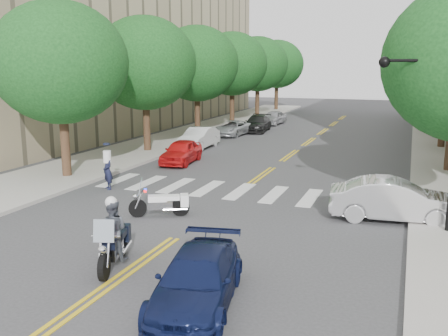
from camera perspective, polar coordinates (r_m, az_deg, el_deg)
The scene contains 23 objects.
ground at distance 16.22m, azimuth -5.68°, elevation -8.03°, with size 140.00×140.00×0.00m, color #38383A.
sidewalk_left at distance 39.59m, azimuth -3.96°, elevation 3.85°, with size 5.00×60.00×0.15m, color #9E9991.
tree_l_0 at distance 25.12m, azimuth -18.24°, elevation 11.34°, with size 6.40×6.40×8.45m.
tree_l_1 at distance 31.77m, azimuth -9.04°, elevation 11.73°, with size 6.40×6.40×8.45m.
tree_l_2 at distance 38.94m, azimuth -3.11°, elevation 11.82°, with size 6.40×6.40×8.45m.
tree_l_3 at distance 46.37m, azimuth 0.95°, elevation 11.81°, with size 6.40×6.40×8.45m.
tree_l_4 at distance 53.97m, azimuth 3.87°, elevation 11.77°, with size 6.40×6.40×8.45m.
tree_l_5 at distance 61.67m, azimuth 6.07°, elevation 11.72°, with size 6.40×6.40×8.45m.
tree_r_2 at distance 35.71m, azimuth 24.24°, elevation 10.84°, with size 6.40×6.40×8.45m.
tree_r_3 at distance 43.70m, azimuth 23.66°, elevation 10.86°, with size 6.40×6.40×8.45m.
tree_r_4 at distance 51.69m, azimuth 23.25°, elevation 10.88°, with size 6.40×6.40×8.45m.
tree_r_5 at distance 59.69m, azimuth 22.96°, elevation 10.88°, with size 6.40×6.40×8.45m.
traffic_signal_pole at distance 17.26m, azimuth 23.53°, elevation 4.95°, with size 2.82×0.42×6.00m.
motorcycle_police at distance 14.12m, azimuth -12.55°, elevation -7.49°, with size 1.09×2.39×2.00m.
motorcycle_parked at distance 18.44m, azimuth -6.81°, elevation -3.99°, with size 2.07×1.25×1.44m.
officer_standing at distance 22.80m, azimuth -13.14°, elevation -0.31°, with size 0.61×0.40×1.68m, color #161933.
convertible at distance 18.76m, azimuth 18.94°, elevation -3.49°, with size 1.59×4.55×1.50m, color silver.
sedan_blue at distance 11.74m, azimuth -3.09°, elevation -12.67°, with size 1.73×4.25×1.23m, color #0E173D.
parked_car_a at distance 28.27m, azimuth -4.90°, elevation 1.88°, with size 1.56×3.89×1.32m, color red.
parked_car_b at distance 33.24m, azimuth -2.88°, elevation 3.44°, with size 1.47×4.22×1.39m, color white.
parked_car_c at distance 39.36m, azimuth 0.97°, elevation 4.58°, with size 1.93×4.19×1.16m, color #9DA0A5.
parked_car_d at distance 41.91m, azimuth 3.82°, elevation 5.10°, with size 1.85×4.55×1.32m, color black.
parked_car_e at distance 46.88m, azimuth 5.67°, elevation 5.75°, with size 1.53×3.81×1.30m, color #9C9CA1.
Camera 1 is at (6.84, -13.66, 5.46)m, focal length 40.00 mm.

